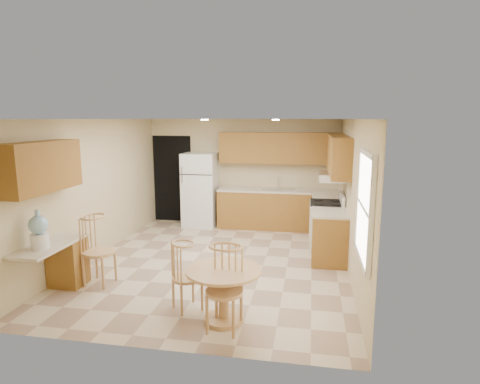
% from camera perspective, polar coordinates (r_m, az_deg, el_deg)
% --- Properties ---
extents(floor, '(5.50, 5.50, 0.00)m').
position_cam_1_polar(floor, '(7.20, -3.37, -10.00)').
color(floor, '#CAB593').
rests_on(floor, ground).
extents(ceiling, '(4.50, 5.50, 0.02)m').
position_cam_1_polar(ceiling, '(6.75, -3.59, 10.32)').
color(ceiling, white).
rests_on(ceiling, wall_back).
extents(wall_back, '(4.50, 0.02, 2.50)m').
position_cam_1_polar(wall_back, '(9.53, 0.40, 2.82)').
color(wall_back, '#CCB889').
rests_on(wall_back, floor).
extents(wall_front, '(4.50, 0.02, 2.50)m').
position_cam_1_polar(wall_front, '(4.31, -12.11, -6.79)').
color(wall_front, '#CCB889').
rests_on(wall_front, floor).
extents(wall_left, '(0.02, 5.50, 2.50)m').
position_cam_1_polar(wall_left, '(7.70, -19.97, 0.38)').
color(wall_left, '#CCB889').
rests_on(wall_left, floor).
extents(wall_right, '(0.02, 5.50, 2.50)m').
position_cam_1_polar(wall_right, '(6.71, 15.55, -0.79)').
color(wall_right, '#CCB889').
rests_on(wall_right, floor).
extents(doorway, '(0.90, 0.02, 2.10)m').
position_cam_1_polar(doorway, '(9.98, -9.57, 1.86)').
color(doorway, black).
rests_on(doorway, floor).
extents(base_cab_back, '(2.75, 0.60, 0.87)m').
position_cam_1_polar(base_cab_back, '(9.27, 5.42, -2.56)').
color(base_cab_back, olive).
rests_on(base_cab_back, floor).
extents(counter_back, '(2.75, 0.63, 0.04)m').
position_cam_1_polar(counter_back, '(9.18, 5.47, 0.21)').
color(counter_back, beige).
rests_on(counter_back, base_cab_back).
extents(base_cab_right_a, '(0.60, 0.59, 0.87)m').
position_cam_1_polar(base_cab_right_a, '(8.67, 12.20, -3.66)').
color(base_cab_right_a, olive).
rests_on(base_cab_right_a, floor).
extents(counter_right_a, '(0.63, 0.59, 0.04)m').
position_cam_1_polar(counter_right_a, '(8.57, 12.32, -0.71)').
color(counter_right_a, beige).
rests_on(counter_right_a, base_cab_right_a).
extents(base_cab_right_b, '(0.60, 0.80, 0.87)m').
position_cam_1_polar(base_cab_right_b, '(7.27, 12.58, -6.42)').
color(base_cab_right_b, olive).
rests_on(base_cab_right_b, floor).
extents(counter_right_b, '(0.63, 0.80, 0.04)m').
position_cam_1_polar(counter_right_b, '(7.15, 12.73, -2.93)').
color(counter_right_b, beige).
rests_on(counter_right_b, base_cab_right_b).
extents(upper_cab_back, '(2.75, 0.33, 0.70)m').
position_cam_1_polar(upper_cab_back, '(9.19, 5.64, 6.25)').
color(upper_cab_back, olive).
rests_on(upper_cab_back, wall_back).
extents(upper_cab_right, '(0.33, 2.42, 0.70)m').
position_cam_1_polar(upper_cab_right, '(7.81, 13.75, 5.28)').
color(upper_cab_right, olive).
rests_on(upper_cab_right, wall_right).
extents(upper_cab_left, '(0.33, 1.40, 0.70)m').
position_cam_1_polar(upper_cab_left, '(6.21, -26.34, 3.24)').
color(upper_cab_left, olive).
rests_on(upper_cab_left, wall_left).
extents(sink, '(0.78, 0.44, 0.01)m').
position_cam_1_polar(sink, '(9.18, 5.32, 0.35)').
color(sink, silver).
rests_on(sink, counter_back).
extents(range_hood, '(0.50, 0.76, 0.14)m').
position_cam_1_polar(range_hood, '(7.82, 13.01, 2.15)').
color(range_hood, silver).
rests_on(range_hood, upper_cab_right).
extents(desk_pedestal, '(0.48, 0.42, 0.72)m').
position_cam_1_polar(desk_pedestal, '(6.70, -23.29, -9.16)').
color(desk_pedestal, olive).
rests_on(desk_pedestal, floor).
extents(desk_top, '(0.50, 1.20, 0.04)m').
position_cam_1_polar(desk_top, '(6.29, -25.44, -6.86)').
color(desk_top, beige).
rests_on(desk_top, desk_pedestal).
extents(window, '(0.06, 1.12, 1.30)m').
position_cam_1_polar(window, '(4.86, 17.42, -2.06)').
color(window, white).
rests_on(window, wall_right).
extents(can_light_a, '(0.14, 0.14, 0.02)m').
position_cam_1_polar(can_light_a, '(8.03, -5.06, 10.20)').
color(can_light_a, white).
rests_on(can_light_a, ceiling).
extents(can_light_b, '(0.14, 0.14, 0.02)m').
position_cam_1_polar(can_light_b, '(7.79, 5.09, 10.20)').
color(can_light_b, white).
rests_on(can_light_b, ceiling).
extents(refrigerator, '(0.76, 0.74, 1.72)m').
position_cam_1_polar(refrigerator, '(9.46, -5.65, 0.33)').
color(refrigerator, white).
rests_on(refrigerator, floor).
extents(stove, '(0.65, 0.76, 1.09)m').
position_cam_1_polar(stove, '(8.01, 12.19, -4.58)').
color(stove, white).
rests_on(stove, floor).
extents(dining_table, '(0.93, 0.93, 0.69)m').
position_cam_1_polar(dining_table, '(5.09, -2.33, -13.41)').
color(dining_table, tan).
rests_on(dining_table, floor).
extents(chair_table_a, '(0.40, 0.50, 0.92)m').
position_cam_1_polar(chair_table_a, '(5.33, -7.85, -11.14)').
color(chair_table_a, tan).
rests_on(chair_table_a, floor).
extents(chair_table_b, '(0.45, 0.45, 1.02)m').
position_cam_1_polar(chair_table_b, '(4.76, -2.51, -12.93)').
color(chair_table_b, tan).
rests_on(chair_table_b, floor).
extents(chair_desk, '(0.47, 0.61, 1.06)m').
position_cam_1_polar(chair_desk, '(6.40, -19.98, -7.15)').
color(chair_desk, tan).
rests_on(chair_desk, floor).
extents(water_crock, '(0.26, 0.26, 0.53)m').
position_cam_1_polar(water_crock, '(6.07, -26.69, -5.00)').
color(water_crock, white).
rests_on(water_crock, desk_top).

